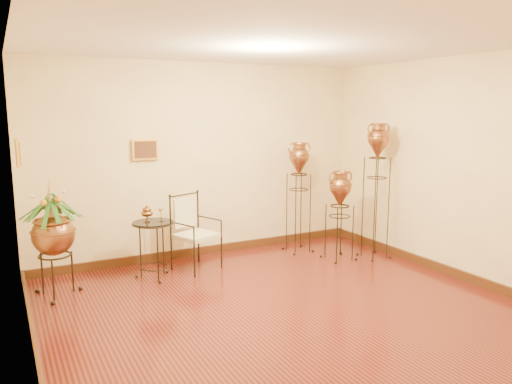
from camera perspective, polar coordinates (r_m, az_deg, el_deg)
name	(u,v)px	position (r m, az deg, el deg)	size (l,w,h in m)	color
ground	(292,314)	(5.46, 4.09, -13.72)	(5.00, 5.00, 0.00)	maroon
room_shell	(293,151)	(5.04, 4.22, 4.70)	(5.02, 5.02, 2.81)	#FAF1A1
amphora_tall	(376,189)	(7.37, 13.58, 0.31)	(0.47, 0.47, 1.97)	black
amphora_mid	(299,196)	(7.53, 4.89, -0.49)	(0.46, 0.46, 1.68)	black
amphora_short	(340,215)	(7.23, 9.53, -2.61)	(0.42, 0.42, 1.30)	black
planter_urn	(53,230)	(6.15, -22.20, -4.01)	(0.99, 0.99, 1.41)	black
armchair	(196,232)	(6.76, -6.85, -4.61)	(0.73, 0.71, 1.02)	black
side_table	(154,249)	(6.52, -11.61, -6.39)	(0.60, 0.60, 0.94)	black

